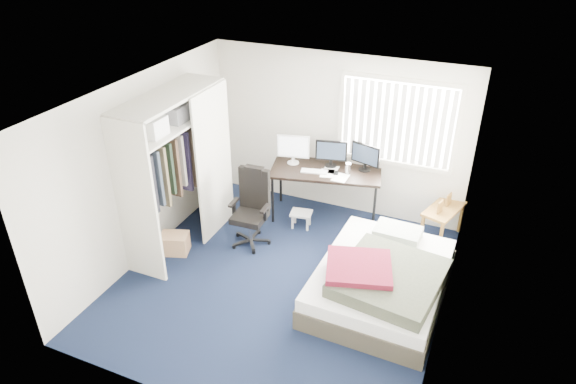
% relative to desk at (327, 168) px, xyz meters
% --- Properties ---
extents(ground, '(4.20, 4.20, 0.00)m').
position_rel_desk_xyz_m(ground, '(0.03, -1.75, -0.83)').
color(ground, black).
rests_on(ground, ground).
extents(room_shell, '(4.20, 4.20, 4.20)m').
position_rel_desk_xyz_m(room_shell, '(0.03, -1.75, 0.68)').
color(room_shell, silver).
rests_on(room_shell, ground).
extents(window_assembly, '(1.72, 0.09, 1.32)m').
position_rel_desk_xyz_m(window_assembly, '(0.93, 0.29, 0.77)').
color(window_assembly, white).
rests_on(window_assembly, ground).
extents(closet, '(0.64, 1.84, 2.22)m').
position_rel_desk_xyz_m(closet, '(-1.64, -1.49, 0.52)').
color(closet, beige).
rests_on(closet, ground).
extents(desk, '(1.78, 1.12, 1.27)m').
position_rel_desk_xyz_m(desk, '(0.00, 0.00, 0.00)').
color(desk, black).
rests_on(desk, ground).
extents(office_chair, '(0.56, 0.56, 1.15)m').
position_rel_desk_xyz_m(office_chair, '(-0.73, -1.09, -0.39)').
color(office_chair, black).
rests_on(office_chair, ground).
extents(footstool, '(0.35, 0.30, 0.26)m').
position_rel_desk_xyz_m(footstool, '(-0.22, -0.47, -0.64)').
color(footstool, white).
rests_on(footstool, ground).
extents(nightstand, '(0.58, 0.82, 0.69)m').
position_rel_desk_xyz_m(nightstand, '(1.78, 0.06, -0.38)').
color(nightstand, brown).
rests_on(nightstand, ground).
extents(bed, '(1.57, 2.05, 0.66)m').
position_rel_desk_xyz_m(bed, '(1.29, -1.59, -0.55)').
color(bed, '#393429').
rests_on(bed, ground).
extents(pine_box, '(0.45, 0.39, 0.28)m').
position_rel_desk_xyz_m(pine_box, '(-1.62, -1.77, -0.69)').
color(pine_box, '#A67653').
rests_on(pine_box, ground).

